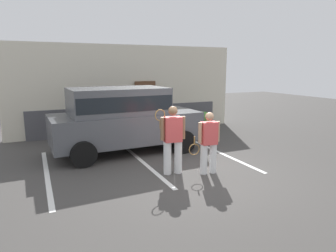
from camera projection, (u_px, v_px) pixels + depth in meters
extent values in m
plane|color=#423F3D|center=(196.00, 174.00, 7.62)|extent=(40.00, 40.00, 0.00)
cube|color=silver|center=(47.00, 175.00, 7.57)|extent=(0.12, 4.40, 0.01)
cube|color=silver|center=(143.00, 162.00, 8.60)|extent=(0.12, 4.40, 0.01)
cube|color=silver|center=(218.00, 152.00, 9.63)|extent=(0.12, 4.40, 0.01)
cube|color=beige|center=(128.00, 89.00, 12.43)|extent=(9.49, 0.30, 3.56)
cube|color=#4C4C51|center=(130.00, 119.00, 12.49)|extent=(7.97, 0.10, 1.10)
cube|color=brown|center=(145.00, 106.00, 12.65)|extent=(0.90, 0.06, 2.10)
cube|color=#4C4F54|center=(126.00, 127.00, 9.53)|extent=(4.67, 2.08, 0.90)
cube|color=#4C4F54|center=(118.00, 101.00, 9.26)|extent=(2.97, 1.87, 0.80)
cube|color=black|center=(118.00, 101.00, 9.26)|extent=(2.91, 1.89, 0.44)
cylinder|color=black|center=(158.00, 131.00, 11.13)|extent=(0.73, 0.29, 0.72)
cylinder|color=black|center=(184.00, 142.00, 9.46)|extent=(0.73, 0.29, 0.72)
cylinder|color=black|center=(72.00, 139.00, 9.77)|extent=(0.73, 0.29, 0.72)
cylinder|color=black|center=(83.00, 154.00, 8.10)|extent=(0.73, 0.29, 0.72)
cylinder|color=white|center=(178.00, 157.00, 7.64)|extent=(0.20, 0.20, 0.84)
cylinder|color=white|center=(167.00, 158.00, 7.56)|extent=(0.20, 0.20, 0.84)
cube|color=#E04C4C|center=(173.00, 129.00, 7.46)|extent=(0.46, 0.33, 0.62)
sphere|color=#8C6647|center=(173.00, 111.00, 7.37)|extent=(0.23, 0.23, 0.23)
cylinder|color=#8C6647|center=(183.00, 128.00, 7.52)|extent=(0.11, 0.11, 0.57)
cylinder|color=#8C6647|center=(163.00, 129.00, 7.38)|extent=(0.11, 0.11, 0.57)
torus|color=olive|center=(160.00, 115.00, 7.35)|extent=(0.29, 0.07, 0.29)
cylinder|color=olive|center=(160.00, 124.00, 7.39)|extent=(0.03, 0.03, 0.20)
cylinder|color=white|center=(213.00, 158.00, 7.66)|extent=(0.18, 0.18, 0.77)
cylinder|color=white|center=(204.00, 159.00, 7.58)|extent=(0.18, 0.18, 0.77)
cube|color=#E04C4C|center=(209.00, 133.00, 7.49)|extent=(0.41, 0.27, 0.57)
sphere|color=tan|center=(210.00, 116.00, 7.41)|extent=(0.21, 0.21, 0.21)
cylinder|color=tan|center=(218.00, 131.00, 7.57)|extent=(0.10, 0.10, 0.52)
cylinder|color=tan|center=(200.00, 133.00, 7.41)|extent=(0.10, 0.10, 0.52)
torus|color=olive|center=(194.00, 149.00, 7.49)|extent=(0.37, 0.05, 0.37)
cylinder|color=olive|center=(194.00, 140.00, 7.44)|extent=(0.03, 0.03, 0.20)
cylinder|color=brown|center=(204.00, 127.00, 12.99)|extent=(0.39, 0.39, 0.24)
sphere|color=#4C8C38|center=(204.00, 119.00, 12.91)|extent=(0.61, 0.61, 0.61)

